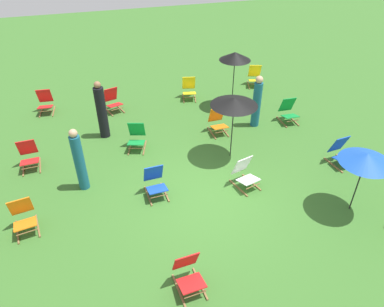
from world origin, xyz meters
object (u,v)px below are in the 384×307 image
Objects in this scene: deckchair_2 at (155,182)px; person_0 at (102,111)px; deckchair_7 at (188,273)px; deckchair_8 at (341,152)px; deckchair_4 at (189,89)px; umbrella_1 at (367,158)px; umbrella_0 at (234,102)px; deckchair_9 at (255,77)px; person_2 at (257,102)px; deckchair_6 at (29,156)px; person_1 at (79,161)px; deckchair_1 at (218,122)px; deckchair_13 at (45,102)px; deckchair_3 at (113,101)px; deckchair_12 at (245,174)px; deckchair_5 at (288,111)px; deckchair_14 at (23,216)px; umbrella_2 at (235,56)px; deckchair_11 at (137,137)px.

deckchair_2 is 3.36m from person_0.
deckchair_8 is (5.22, 2.61, 0.00)m from deckchair_7.
deckchair_4 is 7.28m from umbrella_1.
deckchair_8 is 0.45× the size of umbrella_0.
deckchair_9 is 3.25m from person_2.
deckchair_6 is at bearing 168.50° from umbrella_0.
deckchair_2 is at bearing 86.46° from deckchair_7.
umbrella_0 is at bearing -14.86° from deckchair_6.
umbrella_1 reaches higher than deckchair_7.
deckchair_8 is at bearing 124.57° from person_1.
deckchair_1 and deckchair_13 have the same top height.
person_1 is at bearing -47.78° from deckchair_6.
deckchair_3 is at bearing 79.35° from person_2.
deckchair_12 is (5.41, -2.47, 0.00)m from deckchair_6.
person_1 is (-6.78, -1.56, 0.48)m from deckchair_5.
person_1 is at bearing 29.93° from deckchair_14.
deckchair_9 is at bearing 4.62° from deckchair_13.
umbrella_1 is (-0.82, -7.26, 1.14)m from deckchair_9.
deckchair_2 is 0.97× the size of deckchair_12.
deckchair_5 is 8.55m from deckchair_14.
umbrella_2 is at bearing 11.10° from deckchair_6.
deckchair_14 is at bearing 173.88° from deckchair_8.
deckchair_14 is 1.80m from person_1.
deckchair_5 is 0.51× the size of umbrella_1.
deckchair_9 is at bearing -6.37° from person_2.
deckchair_1 is 0.97× the size of deckchair_12.
deckchair_9 is (5.21, 5.35, 0.00)m from deckchair_2.
deckchair_13 is (-8.05, 5.63, 0.00)m from deckchair_8.
deckchair_3 is 0.43× the size of umbrella_2.
deckchair_4 is 5.89m from person_1.
deckchair_6 is 1.00× the size of deckchair_7.
deckchair_11 is at bearing 89.46° from deckchair_2.
person_0 reaches higher than deckchair_11.
deckchair_2 and deckchair_3 have the same top height.
deckchair_6 is 7.15m from umbrella_2.
deckchair_2 is 1.00× the size of deckchair_14.
deckchair_2 is 1.96m from person_1.
deckchair_2 is 3.09m from deckchair_14.
deckchair_6 is at bearing -161.24° from deckchair_11.
umbrella_0 is (5.56, -1.13, 1.39)m from deckchair_6.
deckchair_13 is (-5.07, 5.74, 0.00)m from deckchair_12.
deckchair_4 is at bearing -103.94° from person_0.
deckchair_3 is 6.09m from deckchair_5.
deckchair_4 and deckchair_8 have the same top height.
person_1 is at bearing -72.15° from deckchair_13.
deckchair_14 is at bearing -87.84° from deckchair_13.
deckchair_5 is (5.05, 2.35, 0.00)m from deckchair_2.
deckchair_4 and deckchair_11 have the same top height.
person_0 reaches higher than deckchair_12.
deckchair_6 is 0.97× the size of deckchair_12.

